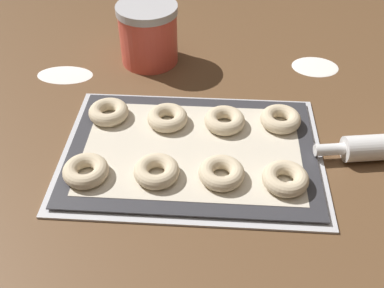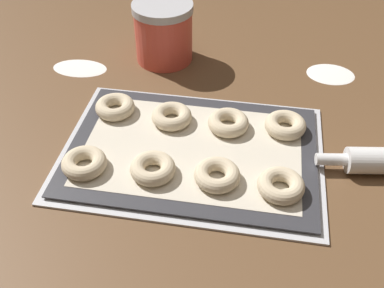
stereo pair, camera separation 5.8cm
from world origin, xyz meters
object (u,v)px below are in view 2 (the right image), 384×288
(bagel_front_far_left, at_px, (84,163))
(bagel_back_mid_left, at_px, (172,116))
(bagel_back_far_right, at_px, (285,125))
(bagel_back_far_left, at_px, (115,107))
(bagel_back_mid_right, at_px, (228,123))
(baking_tray, at_px, (192,152))
(flour_canister, at_px, (164,32))
(bagel_front_mid_right, at_px, (217,175))
(bagel_front_far_right, at_px, (281,185))
(bagel_front_mid_left, at_px, (153,168))

(bagel_front_far_left, distance_m, bagel_back_mid_left, 0.18)
(bagel_front_far_left, relative_size, bagel_back_far_right, 1.00)
(bagel_back_far_left, relative_size, bagel_back_mid_right, 1.00)
(baking_tray, bearing_deg, bagel_back_far_right, 26.43)
(bagel_back_far_left, bearing_deg, bagel_back_mid_right, -2.90)
(baking_tray, distance_m, flour_canister, 0.32)
(baking_tray, distance_m, bagel_back_mid_right, 0.09)
(baking_tray, bearing_deg, flour_canister, 110.61)
(bagel_front_mid_right, distance_m, bagel_back_mid_right, 0.13)
(bagel_back_mid_left, bearing_deg, bagel_front_far_left, -129.16)
(bagel_back_far_right, height_order, flour_canister, flour_canister)
(bagel_front_far_right, bearing_deg, bagel_back_mid_left, 145.13)
(bagel_front_mid_right, relative_size, bagel_back_far_left, 1.00)
(bagel_front_far_right, height_order, bagel_back_mid_left, same)
(flour_canister, bearing_deg, bagel_front_mid_left, -80.68)
(bagel_front_far_right, distance_m, flour_canister, 0.45)
(bagel_back_mid_left, relative_size, bagel_back_mid_right, 1.00)
(flour_canister, bearing_deg, baking_tray, -69.39)
(bagel_back_mid_left, height_order, bagel_back_mid_right, same)
(bagel_back_mid_left, bearing_deg, bagel_back_far_right, 2.55)
(bagel_front_mid_right, bearing_deg, bagel_back_mid_left, 126.90)
(bagel_back_far_left, bearing_deg, flour_canister, 78.12)
(bagel_front_far_left, distance_m, bagel_front_mid_right, 0.22)
(bagel_back_mid_right, relative_size, bagel_back_far_right, 1.00)
(bagel_front_far_right, height_order, bagel_back_mid_right, same)
(bagel_back_far_left, xyz_separation_m, flour_canister, (0.05, 0.22, 0.04))
(bagel_back_far_right, bearing_deg, flour_canister, 140.40)
(bagel_back_mid_right, xyz_separation_m, flour_canister, (-0.17, 0.23, 0.04))
(baking_tray, bearing_deg, bagel_front_far_left, -155.82)
(bagel_back_mid_left, xyz_separation_m, bagel_back_far_right, (0.20, 0.01, 0.00))
(baking_tray, height_order, bagel_front_far_left, bagel_front_far_left)
(bagel_front_far_left, relative_size, bagel_front_mid_right, 1.00)
(baking_tray, xyz_separation_m, bagel_front_far_left, (-0.16, -0.07, 0.02))
(baking_tray, distance_m, bagel_back_far_left, 0.18)
(baking_tray, height_order, bagel_front_mid_right, bagel_front_mid_right)
(flour_canister, bearing_deg, bagel_back_mid_right, -54.21)
(bagel_front_mid_left, xyz_separation_m, bagel_back_mid_left, (0.00, 0.14, 0.00))
(bagel_front_mid_left, height_order, bagel_front_mid_right, same)
(bagel_front_far_right, xyz_separation_m, bagel_back_far_left, (-0.31, 0.15, 0.00))
(bagel_back_far_left, xyz_separation_m, bagel_back_mid_right, (0.21, -0.01, 0.00))
(bagel_front_mid_right, bearing_deg, bagel_back_far_left, 145.71)
(bagel_front_mid_left, distance_m, flour_canister, 0.37)
(bagel_front_mid_left, bearing_deg, bagel_front_far_left, -176.70)
(baking_tray, xyz_separation_m, bagel_back_far_right, (0.15, 0.08, 0.02))
(bagel_front_far_left, height_order, bagel_back_far_right, same)
(bagel_front_mid_right, distance_m, bagel_back_far_right, 0.18)
(bagel_back_mid_left, xyz_separation_m, flour_canister, (-0.06, 0.23, 0.04))
(bagel_back_mid_left, height_order, bagel_back_far_right, same)
(bagel_front_mid_right, relative_size, bagel_back_mid_right, 1.00)
(bagel_front_far_right, bearing_deg, baking_tray, 154.77)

